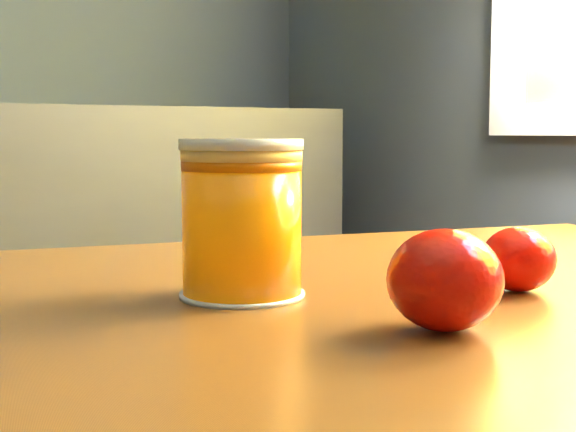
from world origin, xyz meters
TOP-DOWN VIEW (x-y plane):
  - table at (0.91, 0.06)m, footprint 1.04×0.79m
  - juice_glass at (0.84, 0.10)m, footprint 0.09×0.09m
  - orange_front at (0.91, -0.05)m, footprint 0.09×0.09m
  - orange_back at (1.04, 0.02)m, footprint 0.07×0.07m

SIDE VIEW (x-z plane):
  - table at x=0.91m, z-range 0.27..0.99m
  - orange_back at x=1.04m, z-range 0.72..0.77m
  - orange_front at x=0.91m, z-range 0.72..0.78m
  - juice_glass at x=0.84m, z-range 0.72..0.84m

